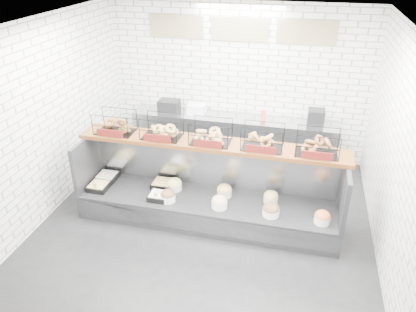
# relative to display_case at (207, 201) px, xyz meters

# --- Properties ---
(ground) EXTENTS (5.50, 5.50, 0.00)m
(ground) POSITION_rel_display_case_xyz_m (0.01, -0.34, -0.33)
(ground) COLOR black
(ground) RESTS_ON ground
(room_shell) EXTENTS (5.02, 5.51, 3.01)m
(room_shell) POSITION_rel_display_case_xyz_m (0.01, 0.26, 1.73)
(room_shell) COLOR white
(room_shell) RESTS_ON ground
(display_case) EXTENTS (4.00, 0.90, 1.20)m
(display_case) POSITION_rel_display_case_xyz_m (0.00, 0.00, 0.00)
(display_case) COLOR black
(display_case) RESTS_ON ground
(bagel_shelf) EXTENTS (4.10, 0.50, 0.40)m
(bagel_shelf) POSITION_rel_display_case_xyz_m (0.01, 0.18, 1.05)
(bagel_shelf) COLOR #48240F
(bagel_shelf) RESTS_ON display_case
(prep_counter) EXTENTS (4.00, 0.60, 1.20)m
(prep_counter) POSITION_rel_display_case_xyz_m (0.00, 2.09, 0.14)
(prep_counter) COLOR #93969B
(prep_counter) RESTS_ON ground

